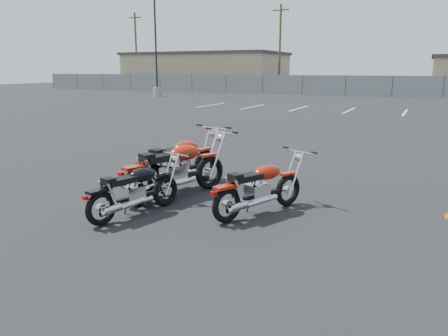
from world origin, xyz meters
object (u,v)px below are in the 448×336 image
at_px(motorcycle_second_black, 135,190).
at_px(motorcycle_third_red, 176,169).
at_px(motorcycle_front_red, 180,163).
at_px(motorcycle_rear_red, 259,188).

distance_m(motorcycle_second_black, motorcycle_third_red, 1.17).
relative_size(motorcycle_second_black, motorcycle_third_red, 0.81).
bearing_deg(motorcycle_second_black, motorcycle_third_red, 87.33).
bearing_deg(motorcycle_front_red, motorcycle_third_red, -65.68).
relative_size(motorcycle_front_red, motorcycle_second_black, 1.25).
xyz_separation_m(motorcycle_third_red, motorcycle_rear_red, (1.73, -0.25, -0.09)).
bearing_deg(motorcycle_rear_red, motorcycle_front_red, 158.92).
bearing_deg(motorcycle_rear_red, motorcycle_third_red, 171.90).
xyz_separation_m(motorcycle_front_red, motorcycle_second_black, (0.18, -1.68, -0.10)).
relative_size(motorcycle_front_red, motorcycle_third_red, 1.01).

